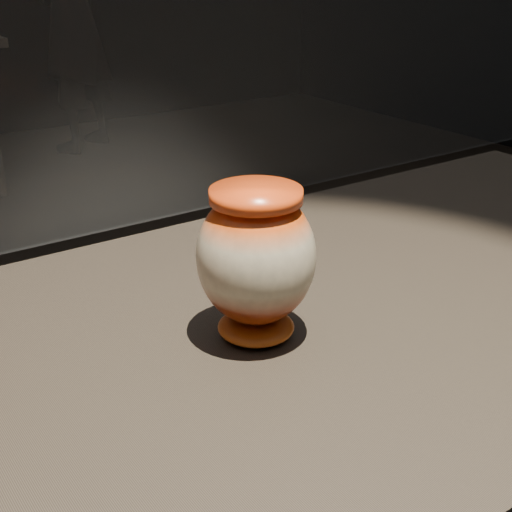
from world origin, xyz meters
The scene contains 3 objects.
display_plinth centered at (0.00, 0.00, 0.63)m, with size 2.00×0.80×0.90m.
main_vase centered at (-0.01, -0.01, 1.01)m, with size 0.19×0.19×0.20m.
visitor centered at (1.41, 4.25, 0.92)m, with size 0.67×0.44×1.83m, color black.
Camera 1 is at (-0.47, -0.68, 1.37)m, focal length 50.00 mm.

